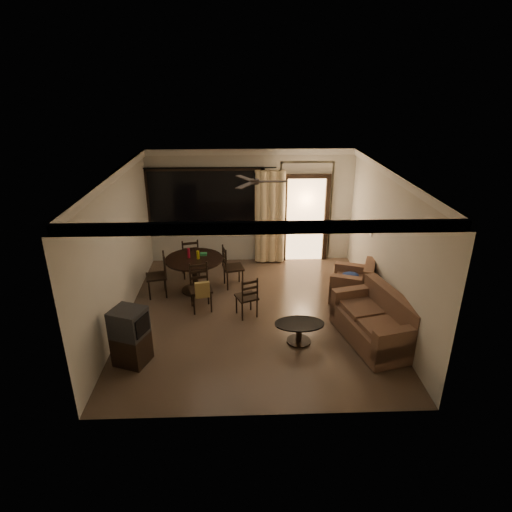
{
  "coord_description": "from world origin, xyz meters",
  "views": [
    {
      "loc": [
        -0.24,
        -7.36,
        4.33
      ],
      "look_at": [
        0.03,
        0.2,
        1.16
      ],
      "focal_mm": 30.0,
      "sensor_mm": 36.0,
      "label": 1
    }
  ],
  "objects_px": {
    "dining_chair_south": "(201,296)",
    "dining_chair_west": "(158,283)",
    "dining_table": "(194,265)",
    "sofa": "(377,323)",
    "dining_chair_east": "(233,274)",
    "side_chair": "(247,304)",
    "coffee_table": "(299,329)",
    "armchair": "(355,285)",
    "dining_chair_north": "(191,265)",
    "tv_cabinet": "(130,336)"
  },
  "relations": [
    {
      "from": "dining_chair_west",
      "to": "tv_cabinet",
      "type": "distance_m",
      "value": 2.33
    },
    {
      "from": "side_chair",
      "to": "sofa",
      "type": "bearing_deg",
      "value": 135.3
    },
    {
      "from": "dining_table",
      "to": "sofa",
      "type": "height_order",
      "value": "dining_table"
    },
    {
      "from": "dining_chair_north",
      "to": "dining_chair_south",
      "type": "bearing_deg",
      "value": 90.0
    },
    {
      "from": "dining_chair_south",
      "to": "dining_chair_west",
      "type": "bearing_deg",
      "value": 133.38
    },
    {
      "from": "dining_table",
      "to": "side_chair",
      "type": "height_order",
      "value": "dining_table"
    },
    {
      "from": "tv_cabinet",
      "to": "dining_chair_west",
      "type": "bearing_deg",
      "value": 110.56
    },
    {
      "from": "sofa",
      "to": "dining_chair_east",
      "type": "bearing_deg",
      "value": 124.8
    },
    {
      "from": "dining_chair_south",
      "to": "dining_table",
      "type": "bearing_deg",
      "value": 89.9
    },
    {
      "from": "dining_table",
      "to": "side_chair",
      "type": "xyz_separation_m",
      "value": [
        1.1,
        -1.11,
        -0.35
      ]
    },
    {
      "from": "dining_chair_west",
      "to": "dining_chair_east",
      "type": "bearing_deg",
      "value": 90.28
    },
    {
      "from": "side_chair",
      "to": "coffee_table",
      "type": "bearing_deg",
      "value": 111.9
    },
    {
      "from": "dining_chair_west",
      "to": "side_chair",
      "type": "height_order",
      "value": "dining_chair_west"
    },
    {
      "from": "dining_chair_west",
      "to": "dining_chair_north",
      "type": "distance_m",
      "value": 1.13
    },
    {
      "from": "dining_chair_south",
      "to": "dining_chair_north",
      "type": "distance_m",
      "value": 1.64
    },
    {
      "from": "dining_chair_north",
      "to": "armchair",
      "type": "distance_m",
      "value": 3.77
    },
    {
      "from": "dining_chair_east",
      "to": "side_chair",
      "type": "distance_m",
      "value": 1.33
    },
    {
      "from": "sofa",
      "to": "dining_chair_west",
      "type": "bearing_deg",
      "value": 141.96
    },
    {
      "from": "dining_chair_east",
      "to": "armchair",
      "type": "distance_m",
      "value": 2.64
    },
    {
      "from": "dining_table",
      "to": "dining_chair_east",
      "type": "xyz_separation_m",
      "value": [
        0.81,
        0.19,
        -0.32
      ]
    },
    {
      "from": "dining_table",
      "to": "armchair",
      "type": "xyz_separation_m",
      "value": [
        3.36,
        -0.53,
        -0.26
      ]
    },
    {
      "from": "dining_chair_north",
      "to": "side_chair",
      "type": "height_order",
      "value": "dining_chair_north"
    },
    {
      "from": "dining_chair_north",
      "to": "armchair",
      "type": "bearing_deg",
      "value": 146.6
    },
    {
      "from": "armchair",
      "to": "coffee_table",
      "type": "bearing_deg",
      "value": -111.25
    },
    {
      "from": "dining_chair_west",
      "to": "sofa",
      "type": "distance_m",
      "value": 4.55
    },
    {
      "from": "dining_chair_south",
      "to": "coffee_table",
      "type": "bearing_deg",
      "value": -47.17
    },
    {
      "from": "coffee_table",
      "to": "dining_chair_south",
      "type": "bearing_deg",
      "value": 146.16
    },
    {
      "from": "dining_chair_east",
      "to": "sofa",
      "type": "height_order",
      "value": "dining_chair_east"
    },
    {
      "from": "armchair",
      "to": "side_chair",
      "type": "bearing_deg",
      "value": -145.12
    },
    {
      "from": "armchair",
      "to": "side_chair",
      "type": "distance_m",
      "value": 2.33
    },
    {
      "from": "armchair",
      "to": "coffee_table",
      "type": "height_order",
      "value": "armchair"
    },
    {
      "from": "dining_chair_north",
      "to": "coffee_table",
      "type": "distance_m",
      "value": 3.56
    },
    {
      "from": "dining_chair_north",
      "to": "tv_cabinet",
      "type": "distance_m",
      "value": 3.35
    },
    {
      "from": "dining_table",
      "to": "coffee_table",
      "type": "distance_m",
      "value": 2.89
    },
    {
      "from": "tv_cabinet",
      "to": "coffee_table",
      "type": "relative_size",
      "value": 1.12
    },
    {
      "from": "dining_table",
      "to": "tv_cabinet",
      "type": "height_order",
      "value": "dining_table"
    },
    {
      "from": "sofa",
      "to": "dining_chair_north",
      "type": "bearing_deg",
      "value": 127.69
    },
    {
      "from": "dining_chair_west",
      "to": "armchair",
      "type": "height_order",
      "value": "dining_chair_west"
    },
    {
      "from": "dining_chair_east",
      "to": "tv_cabinet",
      "type": "bearing_deg",
      "value": 136.07
    },
    {
      "from": "dining_table",
      "to": "sofa",
      "type": "relative_size",
      "value": 0.67
    },
    {
      "from": "dining_table",
      "to": "dining_chair_north",
      "type": "bearing_deg",
      "value": 103.44
    },
    {
      "from": "armchair",
      "to": "side_chair",
      "type": "relative_size",
      "value": 1.24
    },
    {
      "from": "dining_chair_east",
      "to": "sofa",
      "type": "bearing_deg",
      "value": -144.7
    },
    {
      "from": "dining_chair_south",
      "to": "dining_chair_north",
      "type": "height_order",
      "value": "same"
    },
    {
      "from": "tv_cabinet",
      "to": "dining_table",
      "type": "bearing_deg",
      "value": 93.4
    },
    {
      "from": "dining_table",
      "to": "dining_chair_south",
      "type": "xyz_separation_m",
      "value": [
        0.2,
        -0.84,
        -0.3
      ]
    },
    {
      "from": "dining_table",
      "to": "dining_chair_south",
      "type": "relative_size",
      "value": 1.29
    },
    {
      "from": "dining_table",
      "to": "dining_chair_north",
      "type": "relative_size",
      "value": 1.29
    },
    {
      "from": "dining_table",
      "to": "dining_chair_south",
      "type": "bearing_deg",
      "value": -76.77
    },
    {
      "from": "dining_table",
      "to": "dining_chair_north",
      "type": "xyz_separation_m",
      "value": [
        -0.18,
        0.76,
        -0.32
      ]
    }
  ]
}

